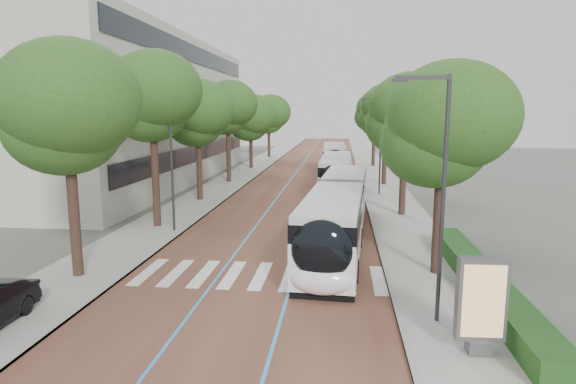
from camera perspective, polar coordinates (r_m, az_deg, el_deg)
name	(u,v)px	position (r m, az deg, el deg)	size (l,w,h in m)	color
ground	(252,284)	(20.11, -4.29, -10.83)	(160.00, 160.00, 0.00)	#51544C
road	(311,169)	(59.05, 2.80, 2.69)	(11.00, 140.00, 0.02)	#573026
sidewalk_left	(251,168)	(59.96, -4.38, 2.83)	(4.00, 140.00, 0.12)	#9C9993
sidewalk_right	(373,170)	(59.07, 10.09, 2.61)	(4.00, 140.00, 0.12)	#9C9993
kerb_left	(266,168)	(59.64, -2.59, 2.81)	(0.20, 140.00, 0.14)	gray
kerb_right	(358,170)	(58.98, 8.24, 2.65)	(0.20, 140.00, 0.14)	gray
zebra_crossing	(261,276)	(20.99, -3.25, -9.86)	(10.55, 3.60, 0.01)	silver
lane_line_left	(298,169)	(59.17, 1.25, 2.73)	(0.12, 126.00, 0.01)	#2988D0
lane_line_right	(325,169)	(58.97, 4.35, 2.68)	(0.12, 126.00, 0.01)	#2988D0
office_building	(110,112)	(51.90, -20.30, 8.93)	(18.11, 40.00, 14.00)	beige
hedge	(483,280)	(20.40, 22.10, -9.68)	(1.20, 14.00, 0.80)	#1D4517
streetlight_near	(438,181)	(15.98, 17.38, 1.31)	(1.82, 0.20, 8.00)	#323234
streetlight_far	(379,138)	(40.71, 10.68, 6.28)	(1.82, 0.20, 8.00)	#323234
lamp_post_left	(172,162)	(28.37, -13.63, 3.44)	(0.14, 0.14, 8.00)	#323234
trees_left	(227,115)	(47.44, -7.27, 9.07)	(6.25, 60.93, 9.94)	black
trees_right	(393,116)	(40.43, 12.34, 8.74)	(5.46, 47.29, 9.12)	black
lead_bus	(339,213)	(25.89, 6.05, -2.49)	(3.77, 18.52, 3.20)	black
bus_queued_0	(336,175)	(41.22, 5.72, 1.98)	(2.64, 12.42, 3.20)	white
bus_queued_1	(334,159)	(55.65, 5.52, 3.92)	(2.82, 12.45, 3.20)	white
ad_panel	(481,304)	(14.97, 21.91, -12.19)	(1.39, 0.55, 2.85)	#59595B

